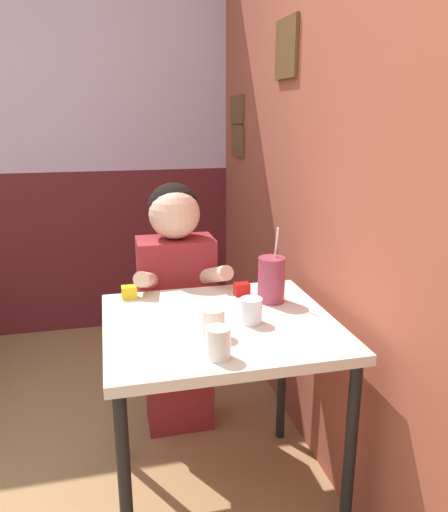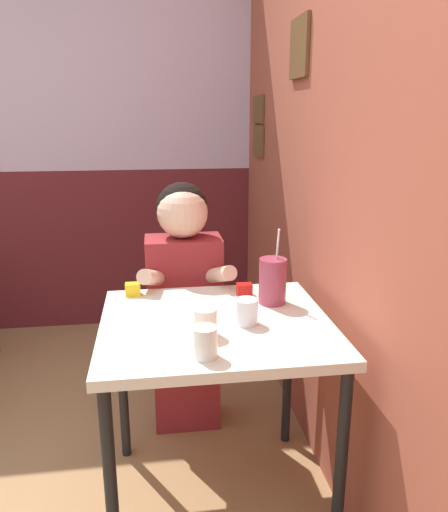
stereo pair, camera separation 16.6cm
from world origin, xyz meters
name	(u,v)px [view 1 (the left image)]	position (x,y,z in m)	size (l,w,h in m)	color
brick_wall_right	(288,139)	(1.44, 1.12, 1.35)	(0.08, 4.23, 2.70)	#9E4C38
back_wall	(3,132)	(-0.02, 2.26, 1.36)	(5.81, 0.09, 2.70)	silver
main_table	(220,343)	(0.94, 0.42, 0.68)	(0.81, 0.73, 0.76)	beige
person_seated	(177,300)	(0.87, 0.96, 0.64)	(0.42, 0.42, 1.18)	maroon
cocktail_pitcher	(271,279)	(1.18, 0.56, 0.85)	(0.10, 0.10, 0.30)	#99384C
glass_near_pitcher	(251,311)	(1.05, 0.38, 0.81)	(0.08, 0.08, 0.09)	silver
glass_center	(218,343)	(0.88, 0.15, 0.81)	(0.08, 0.08, 0.10)	silver
glass_far_side	(213,323)	(0.89, 0.30, 0.81)	(0.08, 0.08, 0.09)	silver
condiment_ketchup	(242,289)	(1.09, 0.65, 0.79)	(0.06, 0.04, 0.05)	#B7140F
condiment_mustard	(129,292)	(0.65, 0.72, 0.79)	(0.06, 0.04, 0.05)	yellow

